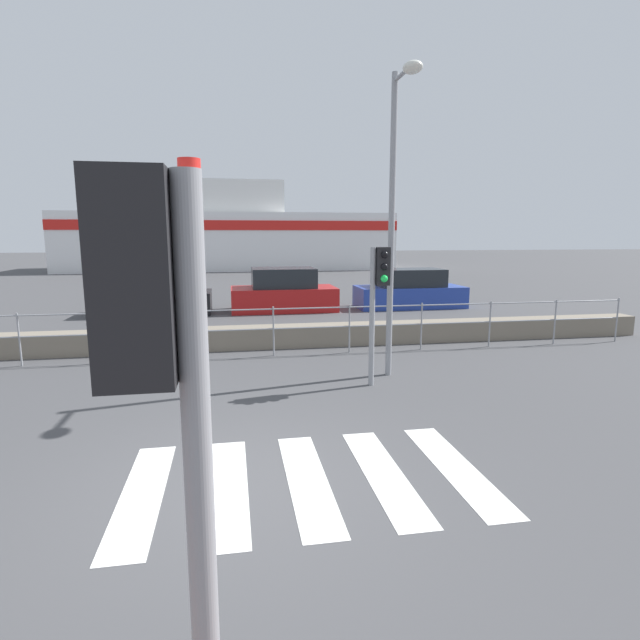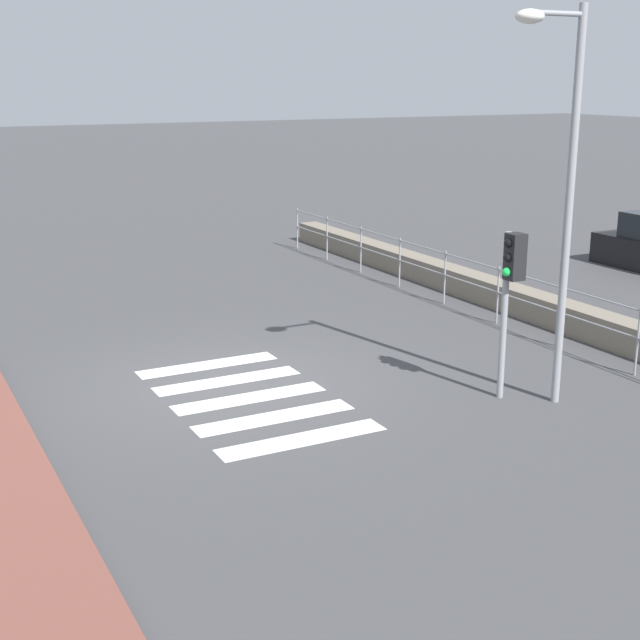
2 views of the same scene
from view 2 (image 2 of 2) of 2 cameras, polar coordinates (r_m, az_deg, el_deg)
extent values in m
plane|color=#424244|center=(14.26, -5.75, -4.05)|extent=(160.00, 160.00, 0.00)
cube|color=silver|center=(15.17, -7.21, -2.87)|extent=(0.45, 2.40, 0.01)
cube|color=silver|center=(14.37, -5.95, -3.88)|extent=(0.45, 2.40, 0.01)
cube|color=silver|center=(13.58, -4.54, -4.99)|extent=(0.45, 2.40, 0.01)
cube|color=silver|center=(12.81, -2.95, -6.24)|extent=(0.45, 2.40, 0.01)
cube|color=silver|center=(12.06, -1.15, -7.64)|extent=(0.45, 2.40, 0.01)
cube|color=slate|center=(17.77, 15.26, 0.30)|extent=(21.84, 0.55, 0.54)
cylinder|color=gray|center=(17.01, 13.27, 2.62)|extent=(19.66, 0.03, 0.03)
cylinder|color=gray|center=(17.11, 13.18, 1.12)|extent=(19.66, 0.03, 0.03)
cylinder|color=gray|center=(25.22, -1.46, 5.88)|extent=(0.04, 0.04, 1.15)
cylinder|color=gray|center=(23.65, 0.45, 5.25)|extent=(0.04, 0.04, 1.15)
cylinder|color=gray|center=(22.11, 2.63, 4.52)|extent=(0.04, 0.04, 1.15)
cylinder|color=gray|center=(20.62, 5.12, 3.69)|extent=(0.04, 0.04, 1.15)
cylinder|color=gray|center=(19.17, 7.99, 2.71)|extent=(0.04, 0.04, 1.15)
cylinder|color=gray|center=(17.79, 11.31, 1.57)|extent=(0.04, 0.04, 1.15)
cylinder|color=gray|center=(16.48, 15.17, 0.24)|extent=(0.04, 0.04, 1.15)
cylinder|color=gray|center=(15.27, 19.66, -1.31)|extent=(0.04, 0.04, 1.15)
cylinder|color=gray|center=(13.49, 11.70, 0.23)|extent=(0.10, 0.10, 2.54)
cube|color=black|center=(13.15, 12.38, 3.97)|extent=(0.24, 0.24, 0.68)
sphere|color=black|center=(13.03, 11.96, 4.83)|extent=(0.13, 0.13, 0.13)
sphere|color=black|center=(13.07, 11.91, 3.93)|extent=(0.13, 0.13, 0.13)
sphere|color=#19D84C|center=(13.11, 11.86, 3.02)|extent=(0.13, 0.13, 0.13)
cylinder|color=gray|center=(13.19, 15.61, 6.57)|extent=(0.12, 0.12, 5.66)
cylinder|color=gray|center=(12.77, 14.93, 18.44)|extent=(0.07, 0.91, 0.07)
ellipsoid|color=silver|center=(12.47, 13.28, 18.40)|extent=(0.32, 0.42, 0.19)
camera|label=1|loc=(12.69, -28.68, 4.60)|focal=28.00mm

